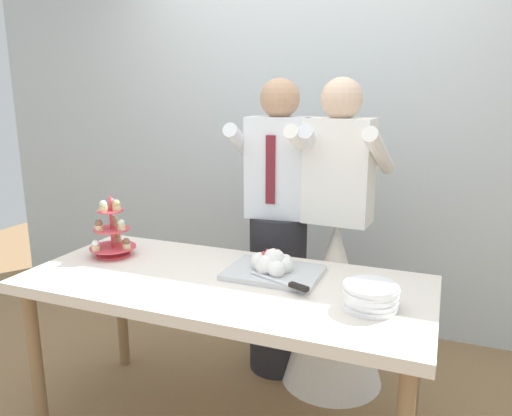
{
  "coord_description": "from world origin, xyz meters",
  "views": [
    {
      "loc": [
        0.88,
        -1.82,
        1.57
      ],
      "look_at": [
        0.09,
        0.15,
        1.07
      ],
      "focal_mm": 33.92,
      "sensor_mm": 36.0,
      "label": 1
    }
  ],
  "objects_px": {
    "dessert_table": "(224,295)",
    "person_bride": "(335,282)",
    "main_cake_tray": "(273,267)",
    "plate_stack": "(371,296)",
    "cupcake_stand": "(112,234)",
    "person_groom": "(278,246)"
  },
  "relations": [
    {
      "from": "person_groom",
      "to": "person_bride",
      "type": "height_order",
      "value": "same"
    },
    {
      "from": "person_bride",
      "to": "cupcake_stand",
      "type": "bearing_deg",
      "value": -152.4
    },
    {
      "from": "dessert_table",
      "to": "person_bride",
      "type": "relative_size",
      "value": 1.08
    },
    {
      "from": "plate_stack",
      "to": "main_cake_tray",
      "type": "bearing_deg",
      "value": 157.58
    },
    {
      "from": "cupcake_stand",
      "to": "plate_stack",
      "type": "bearing_deg",
      "value": -6.54
    },
    {
      "from": "cupcake_stand",
      "to": "main_cake_tray",
      "type": "xyz_separation_m",
      "value": [
        0.85,
        0.04,
        -0.08
      ]
    },
    {
      "from": "cupcake_stand",
      "to": "person_groom",
      "type": "relative_size",
      "value": 0.18
    },
    {
      "from": "dessert_table",
      "to": "person_bride",
      "type": "distance_m",
      "value": 0.73
    },
    {
      "from": "main_cake_tray",
      "to": "person_groom",
      "type": "relative_size",
      "value": 0.26
    },
    {
      "from": "dessert_table",
      "to": "cupcake_stand",
      "type": "relative_size",
      "value": 5.9
    },
    {
      "from": "main_cake_tray",
      "to": "person_groom",
      "type": "xyz_separation_m",
      "value": [
        -0.15,
        0.51,
        -0.07
      ]
    },
    {
      "from": "dessert_table",
      "to": "person_bride",
      "type": "bearing_deg",
      "value": 59.34
    },
    {
      "from": "cupcake_stand",
      "to": "person_groom",
      "type": "bearing_deg",
      "value": 38.36
    },
    {
      "from": "main_cake_tray",
      "to": "person_bride",
      "type": "bearing_deg",
      "value": 70.04
    },
    {
      "from": "cupcake_stand",
      "to": "main_cake_tray",
      "type": "bearing_deg",
      "value": 2.8
    },
    {
      "from": "dessert_table",
      "to": "person_bride",
      "type": "xyz_separation_m",
      "value": [
        0.37,
        0.62,
        -0.12
      ]
    },
    {
      "from": "dessert_table",
      "to": "main_cake_tray",
      "type": "relative_size",
      "value": 4.23
    },
    {
      "from": "dessert_table",
      "to": "person_groom",
      "type": "relative_size",
      "value": 1.08
    },
    {
      "from": "person_groom",
      "to": "person_bride",
      "type": "relative_size",
      "value": 1.0
    },
    {
      "from": "main_cake_tray",
      "to": "plate_stack",
      "type": "bearing_deg",
      "value": -22.42
    },
    {
      "from": "cupcake_stand",
      "to": "person_groom",
      "type": "xyz_separation_m",
      "value": [
        0.69,
        0.55,
        -0.15
      ]
    },
    {
      "from": "dessert_table",
      "to": "person_groom",
      "type": "xyz_separation_m",
      "value": [
        0.04,
        0.63,
        0.05
      ]
    }
  ]
}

